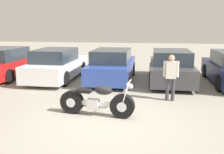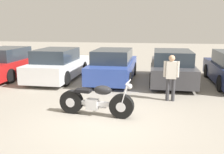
# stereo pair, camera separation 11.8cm
# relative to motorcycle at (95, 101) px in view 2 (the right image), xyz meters

# --- Properties ---
(ground_plane) EXTENTS (60.00, 60.00, 0.00)m
(ground_plane) POSITION_rel_motorcycle_xyz_m (0.35, -0.40, -0.43)
(ground_plane) COLOR gray
(motorcycle) EXTENTS (2.22, 0.68, 1.06)m
(motorcycle) POSITION_rel_motorcycle_xyz_m (0.00, 0.00, 0.00)
(motorcycle) COLOR black
(motorcycle) RESTS_ON ground_plane
(parked_car_red) EXTENTS (1.89, 4.41, 1.47)m
(parked_car_red) POSITION_rel_motorcycle_xyz_m (-5.57, 4.60, 0.26)
(parked_car_red) COLOR red
(parked_car_red) RESTS_ON ground_plane
(parked_car_white) EXTENTS (1.89, 4.41, 1.47)m
(parked_car_white) POSITION_rel_motorcycle_xyz_m (-2.91, 4.51, 0.26)
(parked_car_white) COLOR white
(parked_car_white) RESTS_ON ground_plane
(parked_car_blue) EXTENTS (1.89, 4.41, 1.47)m
(parked_car_blue) POSITION_rel_motorcycle_xyz_m (-0.25, 4.68, 0.26)
(parked_car_blue) COLOR #2D479E
(parked_car_blue) RESTS_ON ground_plane
(parked_car_dark_grey) EXTENTS (1.89, 4.41, 1.47)m
(parked_car_dark_grey) POSITION_rel_motorcycle_xyz_m (2.41, 4.72, 0.26)
(parked_car_dark_grey) COLOR #3D3D42
(parked_car_dark_grey) RESTS_ON ground_plane
(person_standing) EXTENTS (0.52, 0.21, 1.58)m
(person_standing) POSITION_rel_motorcycle_xyz_m (2.21, 1.81, 0.51)
(person_standing) COLOR #38383D
(person_standing) RESTS_ON ground_plane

